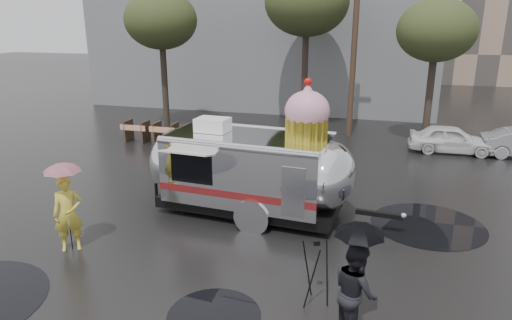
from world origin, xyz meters
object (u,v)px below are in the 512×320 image
(tripod, at_px, (316,267))
(person_right, at_px, (355,292))
(airstream_trailer, at_px, (252,167))
(person_left, at_px, (68,214))

(tripod, bearing_deg, person_right, -67.63)
(airstream_trailer, bearing_deg, person_right, -51.06)
(airstream_trailer, xyz_separation_m, tripod, (2.47, -4.00, -0.64))
(person_left, height_order, tripod, person_left)
(airstream_trailer, relative_size, person_left, 4.01)
(person_right, height_order, tripod, person_right)
(airstream_trailer, xyz_separation_m, person_right, (3.30, -4.85, -0.52))
(person_left, distance_m, tripod, 6.26)
(person_left, bearing_deg, tripod, -39.35)
(airstream_trailer, bearing_deg, person_left, -133.35)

